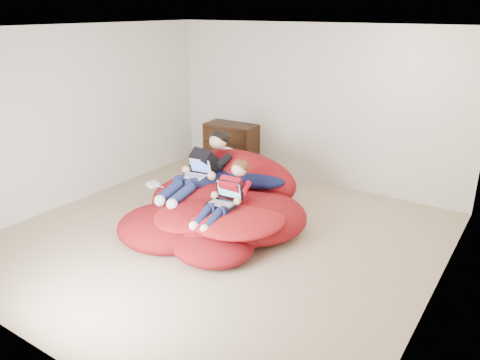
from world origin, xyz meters
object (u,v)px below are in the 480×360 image
object	(u,v)px
beanbag_pile	(220,206)
younger_boy	(228,192)
dresser	(231,147)
older_boy	(203,165)
laptop_black	(225,197)
laptop_white	(197,172)

from	to	relation	value
beanbag_pile	younger_boy	bearing A→B (deg)	-38.92
dresser	older_boy	bearing A→B (deg)	-66.72
older_boy	laptop_black	size ratio (longest dim) A/B	3.63
younger_boy	laptop_white	xyz separation A→B (m)	(-0.74, 0.32, 0.03)
dresser	older_boy	size ratio (longest dim) A/B	0.68
older_boy	younger_boy	bearing A→B (deg)	-31.67
beanbag_pile	younger_boy	world-z (taller)	younger_boy
dresser	laptop_black	xyz separation A→B (m)	(1.48, -2.25, 0.15)
beanbag_pile	younger_boy	size ratio (longest dim) A/B	2.42
beanbag_pile	older_boy	xyz separation A→B (m)	(-0.41, 0.19, 0.44)
beanbag_pile	laptop_black	distance (m)	0.56
dresser	beanbag_pile	bearing A→B (deg)	-59.02
laptop_white	beanbag_pile	bearing A→B (deg)	-7.18
dresser	older_boy	world-z (taller)	older_boy
younger_boy	beanbag_pile	bearing A→B (deg)	141.08
dresser	laptop_black	size ratio (longest dim) A/B	2.48
dresser	laptop_black	world-z (taller)	dresser
older_boy	laptop_white	distance (m)	0.15
beanbag_pile	older_boy	size ratio (longest dim) A/B	1.77
older_boy	laptop_white	bearing A→B (deg)	-90.00
dresser	younger_boy	xyz separation A→B (m)	(1.48, -2.19, 0.20)
beanbag_pile	laptop_white	xyz separation A→B (m)	(-0.41, 0.05, 0.39)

